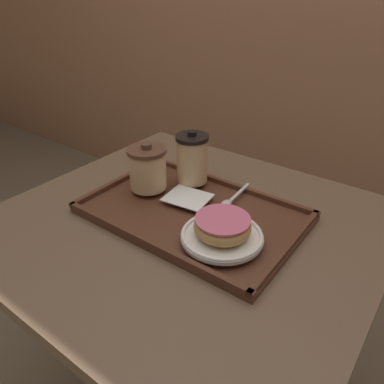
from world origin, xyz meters
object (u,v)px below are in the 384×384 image
at_px(donut_chocolate_glazed, 222,226).
at_px(coffee_cup_front, 148,168).
at_px(coffee_cup_rear, 192,158).
at_px(spoon, 230,200).

bearing_deg(donut_chocolate_glazed, coffee_cup_front, 164.99).
relative_size(coffee_cup_rear, spoon, 0.98).
height_order(coffee_cup_front, donut_chocolate_glazed, coffee_cup_front).
height_order(donut_chocolate_glazed, spoon, donut_chocolate_glazed).
bearing_deg(spoon, coffee_cup_rear, -107.42).
bearing_deg(coffee_cup_rear, donut_chocolate_glazed, -39.72).
bearing_deg(coffee_cup_front, donut_chocolate_glazed, -15.01).
bearing_deg(donut_chocolate_glazed, coffee_cup_rear, 140.28).
distance_m(coffee_cup_front, donut_chocolate_glazed, 0.27).
relative_size(coffee_cup_front, spoon, 0.85).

